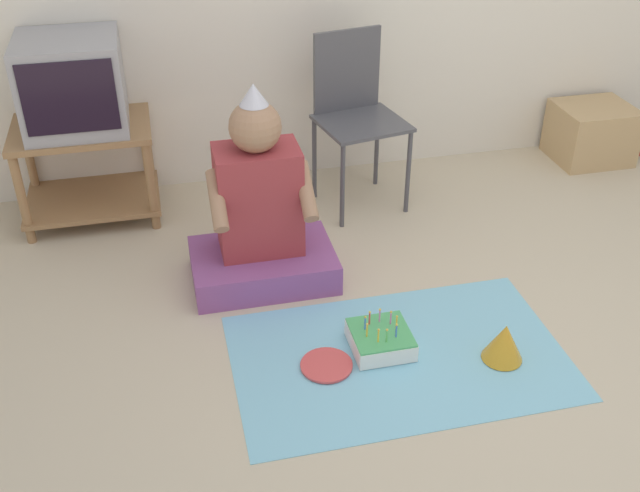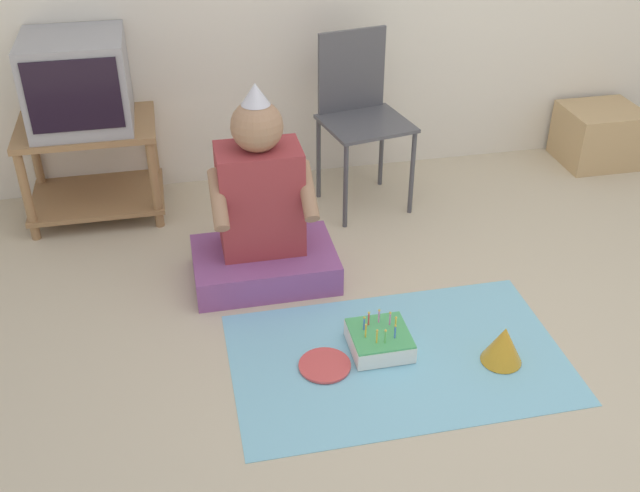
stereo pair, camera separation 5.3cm
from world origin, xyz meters
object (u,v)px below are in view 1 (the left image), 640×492
paper_plate (326,365)px  party_hat_blue (504,342)px  cardboard_box_stack (591,133)px  birthday_cake (381,339)px  folding_chair (355,107)px  tv (72,83)px  person_seated (260,218)px

paper_plate → party_hat_blue: bearing=-9.0°
cardboard_box_stack → paper_plate: (-1.94, -1.45, -0.15)m
birthday_cake → party_hat_blue: (0.45, -0.17, 0.04)m
folding_chair → birthday_cake: bearing=-100.2°
tv → cardboard_box_stack: (2.84, 0.02, -0.55)m
paper_plate → tv: bearing=122.0°
person_seated → paper_plate: person_seated is taller
folding_chair → cardboard_box_stack: folding_chair is taller
tv → person_seated: tv is taller
cardboard_box_stack → paper_plate: size_ratio=2.08×
person_seated → paper_plate: bearing=-78.6°
folding_chair → party_hat_blue: folding_chair is taller
tv → party_hat_blue: bearing=-44.3°
folding_chair → cardboard_box_stack: bearing=5.9°
birthday_cake → person_seated: bearing=121.2°
party_hat_blue → birthday_cake: bearing=159.2°
cardboard_box_stack → birthday_cake: (-1.71, -1.39, -0.12)m
tv → folding_chair: size_ratio=0.53×
folding_chair → paper_plate: bearing=-109.4°
cardboard_box_stack → paper_plate: 2.43m
cardboard_box_stack → party_hat_blue: cardboard_box_stack is taller
birthday_cake → folding_chair: bearing=79.8°
cardboard_box_stack → tv: bearing=-179.6°
tv → cardboard_box_stack: 2.89m
cardboard_box_stack → person_seated: size_ratio=0.47×
tv → person_seated: bearing=-44.9°
tv → cardboard_box_stack: size_ratio=1.11×
tv → person_seated: (0.76, -0.75, -0.40)m
cardboard_box_stack → birthday_cake: cardboard_box_stack is taller
paper_plate → folding_chair: bearing=70.6°
cardboard_box_stack → birthday_cake: size_ratio=1.80×
cardboard_box_stack → paper_plate: bearing=-143.2°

